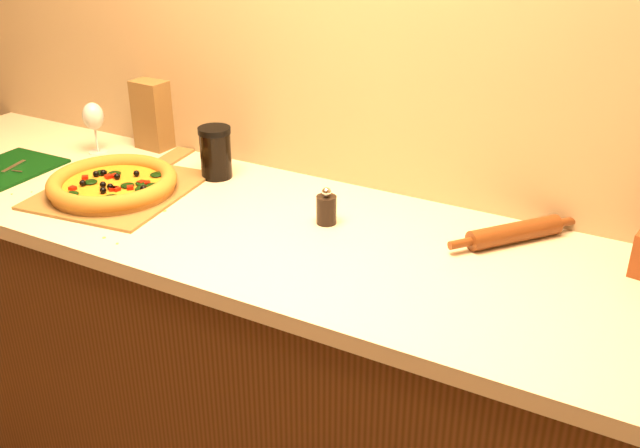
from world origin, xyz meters
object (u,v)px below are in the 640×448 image
(dark_jar, at_px, (216,152))
(pizza, at_px, (113,183))
(pizza_peel, at_px, (123,188))
(pepper_grinder, at_px, (326,209))
(cutting_board, at_px, (1,171))
(wine_glass, at_px, (93,118))
(rolling_pin, at_px, (515,232))

(dark_jar, bearing_deg, pizza, -126.62)
(pizza_peel, distance_m, pizza, 0.05)
(pepper_grinder, relative_size, dark_jar, 0.65)
(pizza, xyz_separation_m, dark_jar, (0.18, 0.24, 0.04))
(cutting_board, bearing_deg, pizza_peel, 10.96)
(pizza_peel, bearing_deg, pepper_grinder, 1.21)
(cutting_board, bearing_deg, dark_jar, 25.41)
(cutting_board, relative_size, wine_glass, 1.98)
(rolling_pin, bearing_deg, pizza, -166.55)
(pepper_grinder, bearing_deg, rolling_pin, 16.02)
(pizza_peel, height_order, pepper_grinder, pepper_grinder)
(pizza, relative_size, cutting_board, 1.09)
(pepper_grinder, bearing_deg, dark_jar, 164.81)
(cutting_board, bearing_deg, wine_glass, 63.85)
(pizza_peel, height_order, pizza, pizza)
(rolling_pin, bearing_deg, pizza_peel, -168.49)
(pepper_grinder, distance_m, dark_jar, 0.44)
(pepper_grinder, bearing_deg, wine_glass, 173.66)
(pizza_peel, distance_m, rolling_pin, 1.07)
(rolling_pin, bearing_deg, pepper_grinder, -163.98)
(cutting_board, height_order, wine_glass, wine_glass)
(cutting_board, relative_size, dark_jar, 2.14)
(cutting_board, height_order, pepper_grinder, pepper_grinder)
(dark_jar, bearing_deg, rolling_pin, 0.79)
(cutting_board, xyz_separation_m, wine_glass, (0.13, 0.27, 0.11))
(pizza, relative_size, dark_jar, 2.34)
(cutting_board, distance_m, wine_glass, 0.31)
(pepper_grinder, xyz_separation_m, rolling_pin, (0.44, 0.13, -0.02))
(wine_glass, bearing_deg, pizza_peel, -33.90)
(pepper_grinder, bearing_deg, pizza, -168.48)
(pizza_peel, bearing_deg, pizza, -93.64)
(cutting_board, xyz_separation_m, dark_jar, (0.58, 0.28, 0.07))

